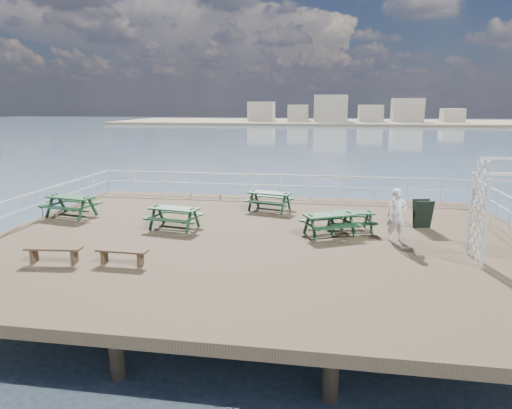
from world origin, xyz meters
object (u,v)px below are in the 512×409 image
(flat_bench_near, at_px, (122,253))
(person, at_px, (397,215))
(picnic_table_a, at_px, (71,202))
(picnic_table_b, at_px, (270,197))
(picnic_table_d, at_px, (174,213))
(flat_bench_far, at_px, (54,251))
(picnic_table_e, at_px, (330,220))
(picnic_table_c, at_px, (350,217))

(flat_bench_near, relative_size, person, 0.84)
(picnic_table_a, height_order, picnic_table_b, picnic_table_a)
(flat_bench_near, bearing_deg, picnic_table_d, 88.94)
(flat_bench_far, bearing_deg, picnic_table_d, 56.36)
(picnic_table_a, xyz_separation_m, picnic_table_d, (4.65, -1.03, -0.04))
(picnic_table_d, distance_m, picnic_table_e, 5.53)
(picnic_table_d, height_order, person, person)
(picnic_table_b, relative_size, person, 1.18)
(picnic_table_e, height_order, flat_bench_near, picnic_table_e)
(picnic_table_b, bearing_deg, picnic_table_d, -116.84)
(picnic_table_c, height_order, flat_bench_near, picnic_table_c)
(picnic_table_a, height_order, picnic_table_d, picnic_table_a)
(picnic_table_d, height_order, picnic_table_e, picnic_table_d)
(picnic_table_b, bearing_deg, flat_bench_far, -109.90)
(picnic_table_e, bearing_deg, person, -36.11)
(flat_bench_near, bearing_deg, picnic_table_b, 67.94)
(picnic_table_e, bearing_deg, picnic_table_d, 153.22)
(picnic_table_d, height_order, flat_bench_far, picnic_table_d)
(flat_bench_near, distance_m, flat_bench_far, 1.96)
(picnic_table_b, height_order, person, person)
(picnic_table_b, distance_m, person, 6.00)
(picnic_table_a, height_order, flat_bench_near, picnic_table_a)
(picnic_table_d, bearing_deg, picnic_table_c, 15.38)
(picnic_table_b, height_order, flat_bench_near, picnic_table_b)
(picnic_table_c, xyz_separation_m, picnic_table_e, (-0.71, -0.63, 0.03))
(picnic_table_a, height_order, person, person)
(picnic_table_c, distance_m, flat_bench_near, 7.83)
(picnic_table_a, relative_size, picnic_table_b, 1.04)
(flat_bench_far, bearing_deg, person, 14.75)
(flat_bench_near, bearing_deg, flat_bench_far, -172.30)
(picnic_table_e, xyz_separation_m, flat_bench_far, (-7.68, -4.04, -0.20))
(picnic_table_a, height_order, picnic_table_e, picnic_table_a)
(picnic_table_d, xyz_separation_m, picnic_table_e, (5.53, -0.02, -0.01))
(flat_bench_near, bearing_deg, picnic_table_c, 36.62)
(picnic_table_d, relative_size, picnic_table_e, 0.91)
(picnic_table_d, height_order, flat_bench_near, picnic_table_d)
(picnic_table_c, height_order, picnic_table_e, picnic_table_e)
(picnic_table_b, relative_size, picnic_table_d, 1.05)
(picnic_table_b, relative_size, flat_bench_far, 1.29)
(picnic_table_c, bearing_deg, flat_bench_far, -164.00)
(picnic_table_d, relative_size, flat_bench_far, 1.23)
(picnic_table_c, bearing_deg, picnic_table_b, 126.12)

